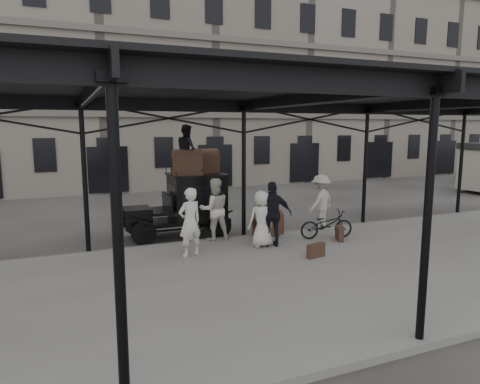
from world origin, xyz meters
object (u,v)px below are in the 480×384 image
object	(u,v)px
porter_left	(190,222)
steamer_trunk_roof_near	(187,164)
porter_official	(273,214)
steamer_trunk_platform	(268,225)
taxi	(188,202)
bicycle	(326,224)

from	to	relation	value
porter_left	steamer_trunk_roof_near	xyz separation A→B (m)	(0.66, 2.55, 1.41)
porter_official	steamer_trunk_roof_near	distance (m)	3.50
steamer_trunk_roof_near	steamer_trunk_platform	xyz separation A→B (m)	(2.44, -1.27, -2.03)
porter_left	steamer_trunk_platform	distance (m)	3.42
taxi	steamer_trunk_roof_near	bearing A→B (deg)	-108.07
taxi	porter_official	distance (m)	3.36
taxi	steamer_trunk_platform	distance (m)	2.90
steamer_trunk_roof_near	bicycle	bearing A→B (deg)	-24.84
porter_left	steamer_trunk_roof_near	bearing A→B (deg)	-121.88
porter_left	bicycle	xyz separation A→B (m)	(4.68, 0.14, -0.51)
taxi	bicycle	size ratio (longest dim) A/B	2.05
porter_official	taxi	bearing A→B (deg)	-36.65
taxi	steamer_trunk_platform	size ratio (longest dim) A/B	3.75
steamer_trunk_roof_near	porter_official	bearing A→B (deg)	-46.33
porter_official	steamer_trunk_platform	world-z (taller)	porter_official
porter_official	bicycle	world-z (taller)	porter_official
taxi	bicycle	world-z (taller)	taxi
porter_left	steamer_trunk_roof_near	size ratio (longest dim) A/B	2.00
porter_official	bicycle	xyz separation A→B (m)	(2.06, 0.13, -0.53)
porter_left	steamer_trunk_platform	world-z (taller)	porter_left
bicycle	steamer_trunk_platform	distance (m)	1.94
bicycle	taxi	bearing A→B (deg)	67.24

